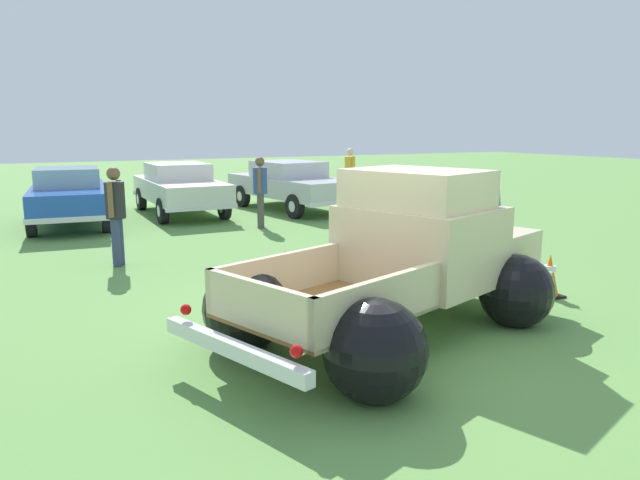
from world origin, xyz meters
The scene contains 10 objects.
ground_plane centered at (0.00, 0.00, 0.00)m, with size 80.00×80.00×0.00m, color #609347.
vintage_pickup_truck centered at (0.37, 0.12, 0.76)m, with size 4.99×3.82×1.96m.
show_car_0 centered at (-2.61, 10.30, 0.78)m, with size 2.14×4.47×1.43m.
show_car_1 centered at (0.32, 10.95, 0.78)m, with size 1.85×4.54×1.43m.
show_car_2 centered at (3.49, 10.37, 0.79)m, with size 2.56×4.88×1.43m.
spectator_0 centered at (1.50, 7.78, 0.98)m, with size 0.46×0.51×1.72m.
spectator_1 centered at (5.78, 10.84, 1.01)m, with size 0.36×0.53×1.76m.
spectator_2 centered at (-2.23, 5.17, 1.00)m, with size 0.46×0.51×1.74m.
lane_cone_0 centered at (-0.27, 2.29, 0.31)m, with size 0.36×0.36×0.63m.
lane_cone_1 centered at (2.99, 0.28, 0.31)m, with size 0.36×0.36×0.63m.
Camera 1 is at (-3.70, -5.51, 2.41)m, focal length 33.02 mm.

